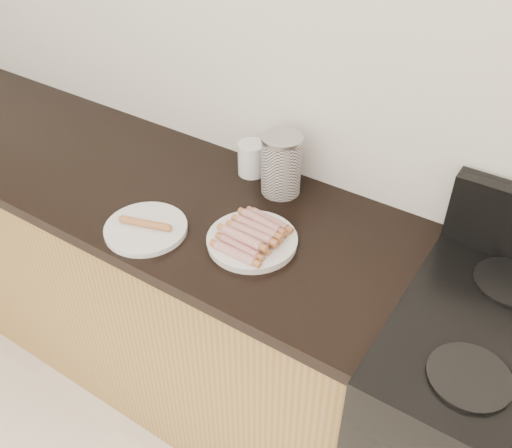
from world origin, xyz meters
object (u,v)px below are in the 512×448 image
Objects in this scene: main_plate at (252,242)px; canister at (281,164)px; mug at (251,159)px; side_plate at (146,229)px.

canister is (-0.07, 0.26, 0.09)m from main_plate.
canister is at bearing -14.47° from mug.
canister is (0.22, 0.38, 0.09)m from side_plate.
side_plate is 1.22× the size of canister.
mug is at bearing 123.87° from main_plate.
mug is at bearing 78.22° from side_plate.
main_plate is 0.36m from mug.
main_plate is 1.28× the size of canister.
side_plate is at bearing -157.41° from main_plate.
mug reaches higher than side_plate.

